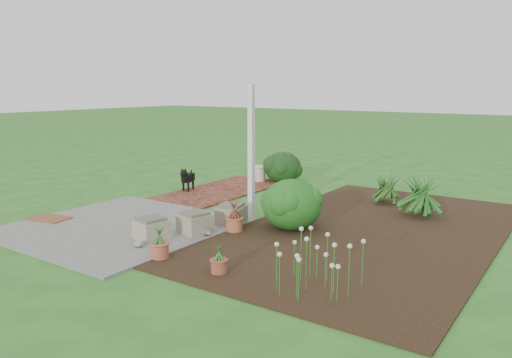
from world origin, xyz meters
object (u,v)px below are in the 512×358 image
Objects in this scene: stone_trough_near at (151,230)px; black_dog at (187,177)px; cream_ceramic_urn at (260,174)px; evergreen_shrub at (292,203)px.

black_dog reaches higher than stone_trough_near.
cream_ceramic_urn is (-1.34, 5.09, 0.04)m from stone_trough_near.
stone_trough_near is at bearing -76.08° from black_dog.
cream_ceramic_urn is 4.33m from evergreen_shrub.
evergreen_shrub is (3.61, -1.30, 0.12)m from black_dog.
black_dog is 3.84m from evergreen_shrub.
cream_ceramic_urn is at bearing 49.50° from black_dog.
evergreen_shrub reaches higher than black_dog.
black_dog is at bearing -110.99° from cream_ceramic_urn.
evergreen_shrub is at bearing 50.52° from stone_trough_near.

